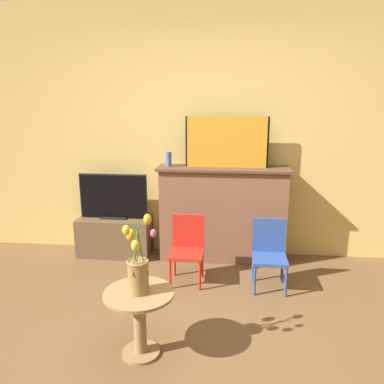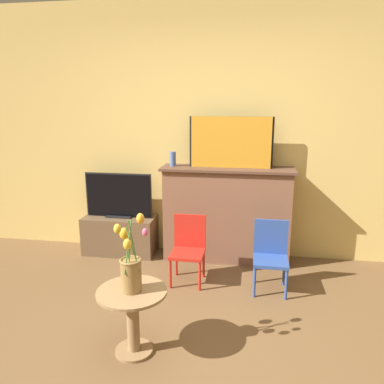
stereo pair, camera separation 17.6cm
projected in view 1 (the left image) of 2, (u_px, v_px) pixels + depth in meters
name	position (u px, v px, depth m)	size (l,w,h in m)	color
ground_plane	(187.00, 384.00, 2.27)	(14.00, 14.00, 0.00)	brown
wall_back	(210.00, 132.00, 4.01)	(8.00, 0.06, 2.70)	#E0BC66
fireplace_mantel	(223.00, 212.00, 4.00)	(1.38, 0.39, 1.01)	brown
painting	(227.00, 142.00, 3.82)	(0.85, 0.03, 0.52)	black
mantel_candle	(169.00, 159.00, 3.92)	(0.06, 0.06, 0.15)	#4C6699
tv_stand	(115.00, 236.00, 4.17)	(0.80, 0.36, 0.42)	brown
tv_monitor	(113.00, 197.00, 4.07)	(0.75, 0.12, 0.49)	black
chair_red	(187.00, 246.00, 3.53)	(0.30, 0.30, 0.63)	red
chair_blue	(269.00, 251.00, 3.41)	(0.30, 0.30, 0.63)	#2D4C99
side_table	(140.00, 314.00, 2.48)	(0.47, 0.47, 0.46)	#99754C
vase_tulips	(138.00, 269.00, 2.40)	(0.22, 0.23, 0.52)	olive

